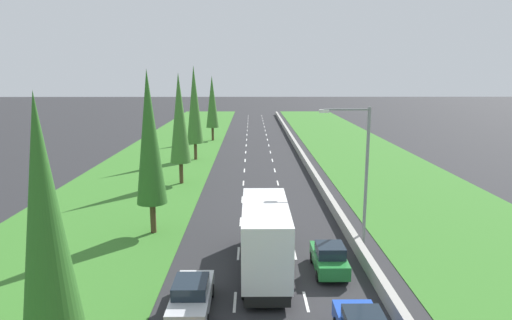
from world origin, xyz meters
name	(u,v)px	position (x,y,z in m)	size (l,w,h in m)	color
ground_plane	(258,156)	(0.00, 60.00, 0.00)	(300.00, 300.00, 0.00)	#28282B
grass_verge_left	(164,156)	(-12.65, 60.00, 0.02)	(14.00, 140.00, 0.04)	#387528
grass_verge_right	(364,156)	(14.35, 60.00, 0.02)	(14.00, 140.00, 0.04)	#387528
median_barrier	(301,153)	(5.70, 60.00, 0.42)	(0.44, 120.00, 0.85)	#9E9B93
lane_markings	(258,156)	(0.00, 60.00, 0.01)	(3.64, 116.00, 0.01)	white
silver_sedan_left_lane	(191,296)	(-3.74, 20.11, 0.81)	(1.82, 4.50, 1.64)	silver
green_hatchback_right_lane	(329,258)	(3.43, 24.31, 0.84)	(1.74, 3.90, 1.72)	#237A33
white_box_truck_centre_lane	(265,235)	(-0.19, 24.36, 2.18)	(2.46, 9.40, 4.18)	black
poplar_tree_nearest	(45,219)	(-7.75, 14.95, 6.32)	(2.06, 2.06, 10.55)	#4C3823
poplar_tree_second	(149,138)	(-7.81, 30.71, 6.73)	(2.08, 2.08, 11.36)	#4C3823
poplar_tree_third	(179,119)	(-8.04, 44.97, 6.61)	(2.08, 2.08, 11.12)	#4C3823
poplar_tree_fourth	(194,105)	(-8.15, 57.59, 7.05)	(2.10, 2.10, 11.99)	#4C3823
poplar_tree_fifth	(212,102)	(-7.34, 74.15, 6.36)	(2.07, 2.07, 10.63)	#4C3823
street_light_mast	(361,167)	(6.00, 28.23, 5.23)	(3.20, 0.28, 9.00)	gray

